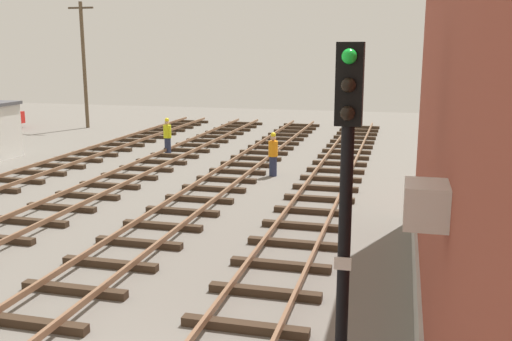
% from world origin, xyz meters
% --- Properties ---
extents(signal_mast, '(0.36, 0.40, 5.36)m').
position_xyz_m(signal_mast, '(2.65, 1.33, 3.37)').
color(signal_mast, black).
rests_on(signal_mast, ground).
extents(utility_pole_far, '(1.80, 0.24, 8.35)m').
position_xyz_m(utility_pole_far, '(-17.55, 28.64, 4.37)').
color(utility_pole_far, brown).
rests_on(utility_pole_far, ground).
extents(track_worker_foreground, '(0.40, 0.40, 1.87)m').
position_xyz_m(track_worker_foreground, '(-1.85, 16.81, 0.93)').
color(track_worker_foreground, '#262D4C').
rests_on(track_worker_foreground, ground).
extents(track_worker_distant, '(0.40, 0.40, 1.87)m').
position_xyz_m(track_worker_distant, '(-8.20, 20.52, 0.93)').
color(track_worker_distant, '#262D4C').
rests_on(track_worker_distant, ground).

